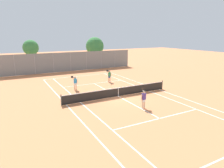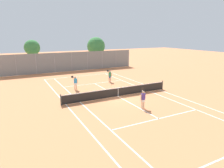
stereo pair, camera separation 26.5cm
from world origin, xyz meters
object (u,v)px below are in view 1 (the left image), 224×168
Objects in this scene: player_far_left at (75,82)px; tree_behind_left at (31,48)px; loose_tennis_ball_2 at (86,90)px; loose_tennis_ball_3 at (102,80)px; player_near_side at (144,98)px; player_far_right at (109,75)px; tree_behind_right at (95,47)px; tennis_net at (118,92)px; loose_tennis_ball_0 at (146,87)px; loose_tennis_ball_1 at (141,85)px.

player_far_left is 15.74m from tree_behind_left.
loose_tennis_ball_2 is 5.51m from loose_tennis_ball_3.
player_near_side reaches higher than loose_tennis_ball_2.
player_far_right is (5.27, 1.59, 0.00)m from player_far_left.
tree_behind_right is at bearing 63.08° from loose_tennis_ball_2.
tree_behind_left is (-3.87, 15.73, 4.00)m from loose_tennis_ball_2.
player_far_left is 5.51m from player_far_right.
loose_tennis_ball_0 is (4.85, 1.53, -0.48)m from tennis_net.
tennis_net reaches higher than loose_tennis_ball_2.
tennis_net is 181.82× the size of loose_tennis_ball_0.
player_near_side is 0.31× the size of tree_behind_right.
loose_tennis_ball_3 is at bearing 82.04° from player_near_side.
tree_behind_left is (-6.13, 23.74, 3.10)m from player_near_side.
loose_tennis_ball_2 is (-6.91, 2.43, 0.00)m from loose_tennis_ball_0.
loose_tennis_ball_0 is 19.33m from tree_behind_right.
loose_tennis_ball_3 is (3.92, 3.88, 0.00)m from loose_tennis_ball_2.
loose_tennis_ball_0 is 7.32m from loose_tennis_ball_2.
player_near_side is 1.00× the size of player_far_right.
player_near_side is at bearing -100.66° from player_far_right.
player_near_side is 8.19m from loose_tennis_ball_1.
tree_behind_left is at bearing 120.62° from player_far_right.
player_far_right is at bearing 79.34° from player_near_side.
loose_tennis_ball_2 and loose_tennis_ball_3 have the same top height.
loose_tennis_ball_2 is at bearing -116.92° from tree_behind_right.
loose_tennis_ball_1 and loose_tennis_ball_3 have the same top height.
player_far_left reaches higher than loose_tennis_ball_1.
tree_behind_left is (-10.76, 17.05, 4.00)m from loose_tennis_ball_1.
loose_tennis_ball_2 is at bearing 117.39° from tennis_net.
tennis_net is at bearing -103.36° from loose_tennis_ball_3.
loose_tennis_ball_1 is at bearing -94.73° from tree_behind_right.
loose_tennis_ball_1 is (4.83, 2.65, -0.48)m from tennis_net.
tennis_net is 6.76× the size of player_far_right.
tree_behind_left is at bearing -176.61° from tree_behind_right.
loose_tennis_ball_2 is 16.69m from tree_behind_left.
loose_tennis_ball_2 is at bearing -26.62° from player_far_left.
tree_behind_right reaches higher than player_near_side.
loose_tennis_ball_2 is 1.00× the size of loose_tennis_ball_3.
loose_tennis_ball_1 is at bearing -60.25° from loose_tennis_ball_3.
player_near_side is at bearing -129.84° from loose_tennis_ball_0.
player_far_right is 0.31× the size of tree_behind_right.
player_far_right is at bearing 27.24° from loose_tennis_ball_2.
player_near_side is 10.34m from player_far_right.
loose_tennis_ball_0 is (4.65, 5.58, -0.89)m from player_near_side.
loose_tennis_ball_1 is at bearing 91.29° from loose_tennis_ball_0.
player_near_side is at bearing -97.96° from loose_tennis_ball_3.
loose_tennis_ball_0 is 0.01× the size of tree_behind_right.
tree_behind_left reaches higher than loose_tennis_ball_3.
player_near_side is at bearing -87.17° from tennis_net.
loose_tennis_ball_0 is at bearing 50.16° from player_near_side.
loose_tennis_ball_0 and loose_tennis_ball_3 have the same top height.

